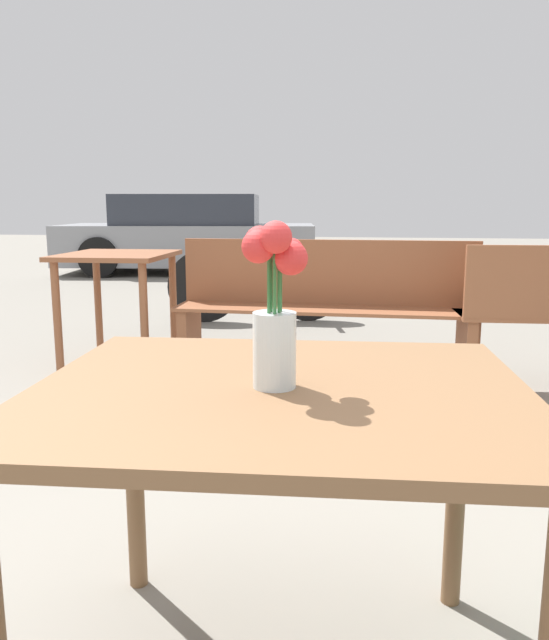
# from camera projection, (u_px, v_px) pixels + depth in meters

# --- Properties ---
(table_front) EXTENTS (1.03, 0.90, 0.70)m
(table_front) POSITION_uv_depth(u_px,v_px,m) (280.00, 427.00, 1.27)
(table_front) COLOR brown
(table_front) RESTS_ON ground_plane
(flower_vase) EXTENTS (0.13, 0.14, 0.33)m
(flower_vase) POSITION_uv_depth(u_px,v_px,m) (274.00, 311.00, 1.20)
(flower_vase) COLOR silver
(flower_vase) RESTS_ON table_front
(bench_middle) EXTENTS (1.84, 0.39, 0.85)m
(bench_middle) POSITION_uv_depth(u_px,v_px,m) (326.00, 302.00, 3.82)
(bench_middle) COLOR brown
(bench_middle) RESTS_ON ground_plane
(table_back) EXTENTS (0.70, 0.78, 0.75)m
(table_back) POSITION_uv_depth(u_px,v_px,m) (118.00, 274.00, 4.09)
(table_back) COLOR brown
(table_back) RESTS_ON ground_plane
(bicycle) EXTENTS (1.59, 0.51, 0.76)m
(bicycle) POSITION_uv_depth(u_px,v_px,m) (257.00, 284.00, 5.71)
(bicycle) COLOR black
(bicycle) RESTS_ON ground_plane
(parked_car) EXTENTS (4.11, 2.11, 1.22)m
(parked_car) POSITION_uv_depth(u_px,v_px,m) (189.00, 236.00, 9.89)
(parked_car) COLOR gray
(parked_car) RESTS_ON ground_plane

